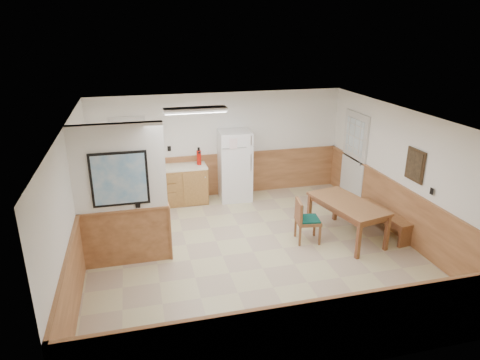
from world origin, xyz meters
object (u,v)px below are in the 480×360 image
object	(u,v)px
dining_chair	(304,218)
soap_bottle	(124,166)
dining_bench	(383,216)
fire_extinguisher	(199,157)
refrigerator	(235,165)
dining_table	(347,207)

from	to	relation	value
dining_chair	soap_bottle	bearing A→B (deg)	150.73
dining_bench	fire_extinguisher	world-z (taller)	fire_extinguisher
refrigerator	dining_bench	xyz separation A→B (m)	(2.48, -2.44, -0.49)
dining_table	soap_bottle	distance (m)	4.92
refrigerator	fire_extinguisher	world-z (taller)	refrigerator
dining_chair	soap_bottle	size ratio (longest dim) A/B	4.17
refrigerator	fire_extinguisher	bearing A→B (deg)	178.14
dining_chair	soap_bottle	distance (m)	4.18
dining_bench	dining_table	bearing A→B (deg)	177.11
refrigerator	dining_table	xyz separation A→B (m)	(1.63, -2.50, -0.18)
dining_chair	fire_extinguisher	world-z (taller)	fire_extinguisher
dining_table	dining_chair	xyz separation A→B (m)	(-0.87, 0.06, -0.16)
refrigerator	dining_bench	distance (m)	3.52
refrigerator	dining_bench	world-z (taller)	refrigerator
refrigerator	dining_chair	distance (m)	2.58
refrigerator	dining_table	bearing A→B (deg)	-53.97
refrigerator	dining_bench	bearing A→B (deg)	-41.67
refrigerator	soap_bottle	xyz separation A→B (m)	(-2.52, 0.10, 0.17)
refrigerator	dining_bench	size ratio (longest dim) A/B	1.11
dining_table	dining_chair	size ratio (longest dim) A/B	2.04
dining_chair	fire_extinguisher	size ratio (longest dim) A/B	2.07
fire_extinguisher	dining_chair	bearing A→B (deg)	-50.71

